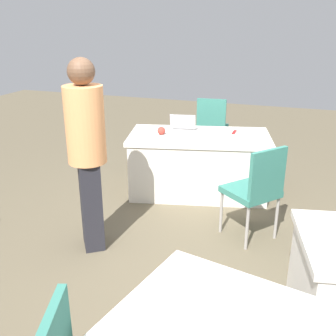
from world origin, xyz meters
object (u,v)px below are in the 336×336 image
Objects in this scene: table_foreground at (199,164)px; person_presenter at (87,148)px; chair_tucked_left at (256,187)px; laptop_silver at (182,129)px; chair_tucked_right at (212,125)px; scissors_red at (234,132)px; yarn_ball at (161,131)px.

person_presenter is at bearing 67.91° from table_foreground.
chair_tucked_left reaches higher than table_foreground.
chair_tucked_right is at bearing -106.04° from laptop_silver.
chair_tucked_right reaches higher than laptop_silver.
scissors_red is at bearing -170.82° from laptop_silver.
chair_tucked_left is 1.61m from person_presenter.
yarn_ball is at bearing -108.82° from chair_tucked_right.
chair_tucked_left is 1.48m from yarn_ball.
chair_tucked_left is 0.55× the size of person_presenter.
scissors_red is (-1.00, -1.77, -0.24)m from person_presenter.
chair_tucked_left reaches higher than yarn_ball.
table_foreground is 10.11× the size of scissors_red.
yarn_ball is (1.23, -0.78, 0.24)m from chair_tucked_left.
person_presenter reaches higher than laptop_silver.
chair_tucked_left reaches higher than laptop_silver.
person_presenter is at bearing 65.56° from laptop_silver.
yarn_ball is at bearing -65.75° from scissors_red.
yarn_ball is (-0.19, -1.40, -0.19)m from person_presenter.
chair_tucked_left reaches higher than scissors_red.
yarn_ball is 0.52× the size of scissors_red.
laptop_silver is 0.64m from scissors_red.
chair_tucked_right is at bearing -46.22° from person_presenter.
person_presenter is at bearing 152.86° from chair_tucked_left.
laptop_silver is at bearing -70.98° from scissors_red.
laptop_silver is (1.03, -0.94, 0.23)m from chair_tucked_left.
chair_tucked_left is 10.21× the size of yarn_ball.
chair_tucked_right is 1.18m from laptop_silver.
chair_tucked_right is 2.67× the size of laptop_silver.
chair_tucked_right is 2.79m from person_presenter.
table_foreground is at bearing -58.11° from scissors_red.
chair_tucked_right is at bearing -103.76° from yarn_ball.
person_presenter reaches higher than scissors_red.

